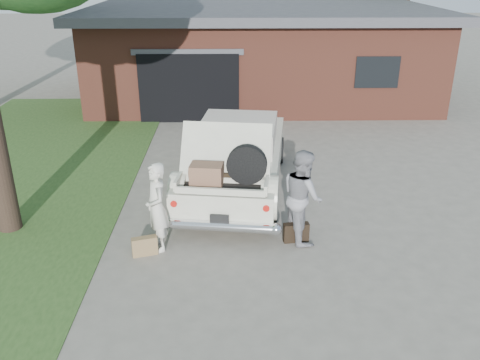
{
  "coord_description": "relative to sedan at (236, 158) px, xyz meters",
  "views": [
    {
      "loc": [
        -0.16,
        -8.09,
        4.88
      ],
      "look_at": [
        0.0,
        0.6,
        1.1
      ],
      "focal_mm": 38.0,
      "sensor_mm": 36.0,
      "label": 1
    }
  ],
  "objects": [
    {
      "name": "suitcase_right",
      "position": [
        1.1,
        -2.4,
        -0.59
      ],
      "size": [
        0.49,
        0.21,
        0.37
      ],
      "primitive_type": "cube",
      "rotation": [
        0.0,
        0.0,
        0.12
      ],
      "color": "black",
      "rests_on": "ground"
    },
    {
      "name": "woman_right",
      "position": [
        1.2,
        -2.29,
        0.11
      ],
      "size": [
        0.9,
        1.02,
        1.78
      ],
      "primitive_type": "imported",
      "rotation": [
        0.0,
        0.0,
        1.87
      ],
      "color": "gray",
      "rests_on": "ground"
    },
    {
      "name": "sedan",
      "position": [
        0.0,
        0.0,
        0.0
      ],
      "size": [
        2.7,
        5.5,
        2.02
      ],
      "rotation": [
        0.0,
        0.0,
        -0.13
      ],
      "color": "beige",
      "rests_on": "ground"
    },
    {
      "name": "woman_left",
      "position": [
        -1.44,
        -2.6,
        0.05
      ],
      "size": [
        0.61,
        0.72,
        1.66
      ],
      "primitive_type": "imported",
      "rotation": [
        0.0,
        0.0,
        -1.16
      ],
      "color": "beige",
      "rests_on": "ground"
    },
    {
      "name": "suitcase_left",
      "position": [
        -1.67,
        -2.83,
        -0.6
      ],
      "size": [
        0.47,
        0.27,
        0.35
      ],
      "primitive_type": "cube",
      "rotation": [
        0.0,
        0.0,
        0.29
      ],
      "color": "olive",
      "rests_on": "ground"
    },
    {
      "name": "ground",
      "position": [
        0.05,
        -2.62,
        -0.78
      ],
      "size": [
        90.0,
        90.0,
        0.0
      ],
      "primitive_type": "plane",
      "color": "gray",
      "rests_on": "ground"
    },
    {
      "name": "house",
      "position": [
        1.04,
        8.86,
        0.89
      ],
      "size": [
        12.8,
        7.8,
        3.3
      ],
      "color": "brown",
      "rests_on": "ground"
    },
    {
      "name": "grass_strip",
      "position": [
        -5.45,
        0.38,
        -0.77
      ],
      "size": [
        6.0,
        16.0,
        0.02
      ],
      "primitive_type": "cube",
      "color": "#2D4C1E",
      "rests_on": "ground"
    }
  ]
}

